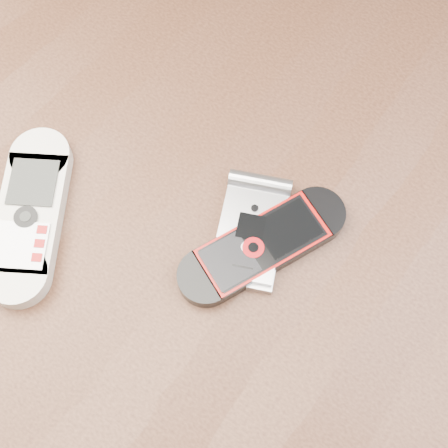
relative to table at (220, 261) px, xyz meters
The scene contains 5 objects.
ground 0.64m from the table, ahead, with size 4.00×4.00×0.00m, color #472B19.
table is the anchor object (origin of this frame).
nokia_white 0.21m from the table, 145.25° to the right, with size 0.06×0.18×0.02m, color silver.
nokia_black_red 0.12m from the table, ahead, with size 0.05×0.17×0.02m, color black.
motorola_razr 0.12m from the table, 14.21° to the left, with size 0.06×0.12×0.02m, color #B3B3B8.
Camera 1 is at (0.14, -0.17, 1.29)m, focal length 50.00 mm.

